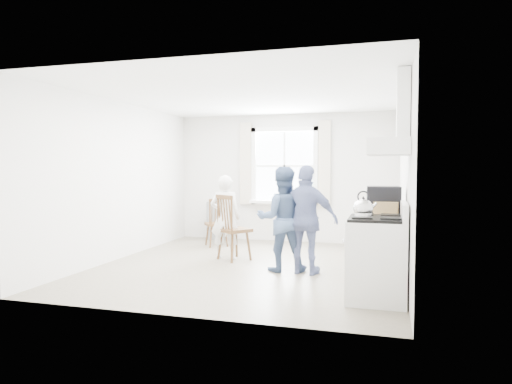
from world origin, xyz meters
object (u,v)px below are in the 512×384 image
Objects in this scene: person_mid at (282,219)px; person_left at (225,217)px; low_cabinet at (383,251)px; gas_stove at (377,258)px; windsor_chair_a at (218,217)px; person_right at (307,220)px; stereo_stack at (383,201)px; windsor_chair_b at (228,220)px.

person_left is at bearing -45.66° from person_mid.
person_left is (-2.52, 1.04, 0.25)m from low_cabinet.
gas_stove is 1.81m from person_mid.
person_right is at bearing -41.26° from windsor_chair_a.
stereo_stack is at bearing 155.91° from person_left.
windsor_chair_a is 0.61× the size of person_mid.
windsor_chair_a is at bearing 145.30° from low_cabinet.
low_cabinet is 1.53m from person_mid.
person_left is at bearing 157.52° from low_cabinet.
low_cabinet is 2.08× the size of stereo_stack.
person_left reaches higher than windsor_chair_a.
gas_stove is at bearing 144.97° from person_right.
person_right reaches higher than windsor_chair_b.
person_mid is (1.63, -1.67, 0.19)m from windsor_chair_a.
person_left is (-0.09, 0.11, 0.04)m from windsor_chair_b.
person_mid is (-1.43, 0.45, 0.31)m from low_cabinet.
person_mid is at bearing 162.51° from low_cabinet.
gas_stove is 4.11m from windsor_chair_a.
person_right is (1.38, -0.57, 0.11)m from windsor_chair_b.
person_mid reaches higher than windsor_chair_b.
windsor_chair_a is at bearing 117.87° from windsor_chair_b.
person_left is at bearing 144.59° from gas_stove.
person_right is at bearing -22.57° from windsor_chair_b.
gas_stove is 0.73× the size of person_mid.
person_mid reaches higher than gas_stove.
person_right is (1.47, -0.69, 0.08)m from person_left.
person_left is (0.53, -1.07, 0.12)m from windsor_chair_a.
low_cabinet is 0.58× the size of person_right.
stereo_stack reaches higher than windsor_chair_a.
gas_stove is 0.95m from stereo_stack.
person_mid is at bearing -45.71° from windsor_chair_a.
windsor_chair_b is at bearing -42.76° from person_mid.
person_right reaches higher than gas_stove.
person_left is 0.91× the size of person_mid.
gas_stove is 0.80× the size of person_left.
gas_stove reaches higher than low_cabinet.
person_mid reaches higher than stereo_stack.
windsor_chair_a is 1.35m from windsor_chair_b.
person_left reaches higher than windsor_chair_b.
windsor_chair_b is at bearing 145.37° from gas_stove.
person_mid is (-1.42, 0.42, -0.32)m from stereo_stack.
person_mid is (1.09, -0.59, 0.07)m from person_left.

